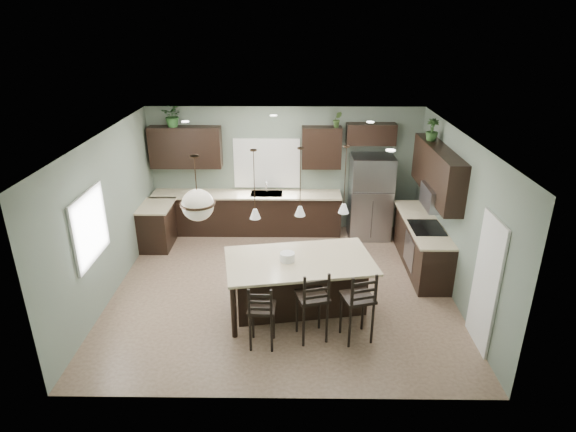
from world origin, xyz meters
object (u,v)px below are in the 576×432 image
at_px(serving_dish, 287,257).
at_px(bar_stool_center, 312,304).
at_px(kitchen_island, 299,284).
at_px(plant_back_left, 173,115).
at_px(refrigerator, 370,197).
at_px(bar_stool_right, 357,305).
at_px(bar_stool_left, 262,315).

distance_m(serving_dish, bar_stool_center, 0.93).
relative_size(kitchen_island, bar_stool_center, 1.99).
xyz_separation_m(serving_dish, plant_back_left, (-2.46, 3.25, 1.65)).
xyz_separation_m(kitchen_island, bar_stool_center, (0.18, -0.79, 0.14)).
xyz_separation_m(refrigerator, plant_back_left, (-4.24, 0.27, 1.72)).
xyz_separation_m(bar_stool_center, bar_stool_right, (0.68, -0.02, -0.00)).
relative_size(serving_dish, plant_back_left, 0.50).
relative_size(bar_stool_left, bar_stool_center, 0.89).
height_order(refrigerator, kitchen_island, refrigerator).
distance_m(kitchen_island, plant_back_left, 4.70).
relative_size(refrigerator, kitchen_island, 0.78).
distance_m(kitchen_island, bar_stool_center, 0.82).
bearing_deg(bar_stool_right, bar_stool_left, 171.52).
distance_m(refrigerator, plant_back_left, 4.58).
height_order(refrigerator, bar_stool_right, refrigerator).
xyz_separation_m(serving_dish, bar_stool_left, (-0.36, -0.95, -0.46)).
distance_m(refrigerator, serving_dish, 3.47).
xyz_separation_m(serving_dish, bar_stool_right, (1.06, -0.77, -0.40)).
relative_size(kitchen_island, bar_stool_left, 2.23).
relative_size(refrigerator, serving_dish, 7.71).
bearing_deg(bar_stool_right, bar_stool_center, 163.04).
bearing_deg(plant_back_left, refrigerator, -3.71).
bearing_deg(refrigerator, bar_stool_right, -100.90).
distance_m(kitchen_island, bar_stool_left, 1.13).
bearing_deg(plant_back_left, bar_stool_center, -54.69).
bearing_deg(bar_stool_right, kitchen_island, 121.28).
bearing_deg(kitchen_island, bar_stool_center, -86.72).
bearing_deg(plant_back_left, serving_dish, -52.91).
height_order(serving_dish, plant_back_left, plant_back_left).
xyz_separation_m(refrigerator, serving_dish, (-1.78, -2.98, 0.07)).
relative_size(bar_stool_left, bar_stool_right, 0.89).
distance_m(refrigerator, kitchen_island, 3.37).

